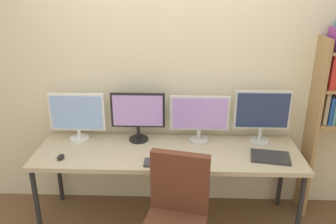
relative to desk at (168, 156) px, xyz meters
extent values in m
cube|color=beige|center=(0.00, 0.42, 0.61)|extent=(4.73, 0.10, 2.60)
cube|color=tan|center=(0.00, 0.00, 0.03)|extent=(2.33, 0.68, 0.04)
cylinder|color=#262628|center=(-1.12, -0.29, -0.34)|extent=(0.04, 0.04, 0.70)
cylinder|color=#262628|center=(1.12, -0.29, -0.34)|extent=(0.04, 0.04, 0.70)
cylinder|color=#262628|center=(-1.12, 0.29, -0.34)|extent=(0.04, 0.04, 0.70)
cylinder|color=#262628|center=(1.12, 0.29, -0.34)|extent=(0.04, 0.04, 0.70)
cube|color=#9E7A4C|center=(1.32, 0.23, 0.16)|extent=(0.03, 0.28, 1.71)
cube|color=tan|center=(1.38, 0.24, 0.41)|extent=(0.03, 0.22, 0.29)
cube|color=#1E4799|center=(1.42, 0.22, 0.39)|extent=(0.03, 0.22, 0.25)
cube|color=teal|center=(1.46, 0.23, 0.38)|extent=(0.03, 0.22, 0.24)
cube|color=gold|center=(1.49, 0.22, 0.37)|extent=(0.03, 0.22, 0.21)
cube|color=red|center=(1.39, 0.24, 0.73)|extent=(0.05, 0.22, 0.29)
cube|color=gold|center=(1.44, 0.24, 0.69)|extent=(0.04, 0.22, 0.21)
cube|color=#8C338C|center=(1.38, 0.22, 1.00)|extent=(0.03, 0.22, 0.18)
cube|color=#592D1E|center=(0.11, -0.51, 0.06)|extent=(0.44, 0.16, 0.48)
cylinder|color=silver|center=(-0.85, 0.21, 0.06)|extent=(0.18, 0.18, 0.02)
cylinder|color=silver|center=(-0.85, 0.21, 0.11)|extent=(0.03, 0.03, 0.08)
cube|color=silver|center=(-0.85, 0.21, 0.32)|extent=(0.51, 0.03, 0.36)
cube|color=#8CB2F2|center=(-0.85, 0.20, 0.32)|extent=(0.47, 0.01, 0.32)
cylinder|color=black|center=(-0.28, 0.21, 0.06)|extent=(0.18, 0.18, 0.02)
cylinder|color=black|center=(-0.28, 0.21, 0.13)|extent=(0.03, 0.03, 0.12)
cube|color=black|center=(-0.28, 0.21, 0.35)|extent=(0.49, 0.03, 0.33)
cube|color=#B28CE5|center=(-0.28, 0.20, 0.35)|extent=(0.46, 0.01, 0.29)
cylinder|color=silver|center=(0.28, 0.21, 0.06)|extent=(0.18, 0.18, 0.02)
cylinder|color=silver|center=(0.28, 0.21, 0.12)|extent=(0.03, 0.03, 0.10)
cube|color=silver|center=(0.28, 0.21, 0.33)|extent=(0.54, 0.03, 0.32)
cube|color=#B28CE5|center=(0.28, 0.20, 0.33)|extent=(0.50, 0.01, 0.29)
cylinder|color=silver|center=(0.85, 0.21, 0.06)|extent=(0.18, 0.18, 0.02)
cylinder|color=silver|center=(0.85, 0.21, 0.13)|extent=(0.03, 0.03, 0.12)
cube|color=silver|center=(0.85, 0.21, 0.37)|extent=(0.51, 0.03, 0.36)
cube|color=navy|center=(0.85, 0.20, 0.37)|extent=(0.47, 0.01, 0.32)
cube|color=#38383D|center=(0.00, -0.23, 0.06)|extent=(0.37, 0.13, 0.02)
ellipsoid|color=black|center=(-0.90, -0.17, 0.07)|extent=(0.06, 0.10, 0.03)
cube|color=#2D2D2D|center=(0.87, -0.10, 0.06)|extent=(0.35, 0.27, 0.02)
camera|label=1|loc=(0.10, -2.77, 1.50)|focal=37.60mm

